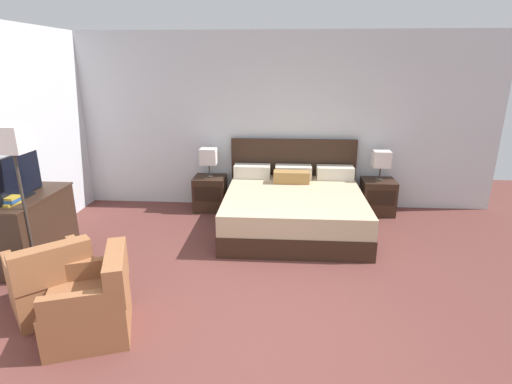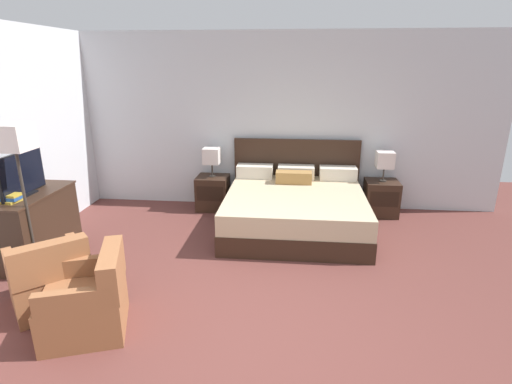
# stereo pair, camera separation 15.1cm
# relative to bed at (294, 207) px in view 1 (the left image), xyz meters

# --- Properties ---
(ground_plane) EXTENTS (10.94, 10.94, 0.00)m
(ground_plane) POSITION_rel_bed_xyz_m (-0.42, -2.67, -0.31)
(ground_plane) COLOR brown
(wall_back) EXTENTS (7.33, 0.06, 2.80)m
(wall_back) POSITION_rel_bed_xyz_m (-0.42, 1.01, 1.09)
(wall_back) COLOR silver
(wall_back) RESTS_ON ground
(bed) EXTENTS (2.04, 2.01, 1.15)m
(bed) POSITION_rel_bed_xyz_m (0.00, 0.00, 0.00)
(bed) COLOR #332116
(bed) RESTS_ON ground
(nightstand_left) EXTENTS (0.51, 0.47, 0.55)m
(nightstand_left) POSITION_rel_bed_xyz_m (-1.36, 0.69, -0.03)
(nightstand_left) COLOR #332116
(nightstand_left) RESTS_ON ground
(nightstand_right) EXTENTS (0.51, 0.47, 0.55)m
(nightstand_right) POSITION_rel_bed_xyz_m (1.36, 0.69, -0.03)
(nightstand_right) COLOR #332116
(nightstand_right) RESTS_ON ground
(table_lamp_left) EXTENTS (0.26, 0.26, 0.47)m
(table_lamp_left) POSITION_rel_bed_xyz_m (-1.36, 0.69, 0.59)
(table_lamp_left) COLOR #332D28
(table_lamp_left) RESTS_ON nightstand_left
(table_lamp_right) EXTENTS (0.26, 0.26, 0.47)m
(table_lamp_right) POSITION_rel_bed_xyz_m (1.36, 0.69, 0.59)
(table_lamp_right) COLOR #332D28
(table_lamp_right) RESTS_ON nightstand_right
(dresser) EXTENTS (0.57, 1.16, 0.84)m
(dresser) POSITION_rel_bed_xyz_m (-3.18, -1.26, 0.12)
(dresser) COLOR #332116
(dresser) RESTS_ON ground
(tv) EXTENTS (0.18, 0.76, 0.50)m
(tv) POSITION_rel_bed_xyz_m (-3.18, -1.29, 0.77)
(tv) COLOR black
(tv) RESTS_ON dresser
(book_red_cover) EXTENTS (0.26, 0.22, 0.03)m
(book_red_cover) POSITION_rel_bed_xyz_m (-3.20, -1.56, 0.54)
(book_red_cover) COLOR gold
(book_red_cover) RESTS_ON dresser
(book_blue_cover) EXTENTS (0.22, 0.17, 0.04)m
(book_blue_cover) POSITION_rel_bed_xyz_m (-3.18, -1.56, 0.58)
(book_blue_cover) COLOR #234C8E
(book_blue_cover) RESTS_ON book_red_cover
(book_small_top) EXTENTS (0.23, 0.16, 0.03)m
(book_small_top) POSITION_rel_bed_xyz_m (-3.17, -1.56, 0.61)
(book_small_top) COLOR gold
(book_small_top) RESTS_ON book_blue_cover
(armchair_by_window) EXTENTS (0.97, 0.97, 0.76)m
(armchair_by_window) POSITION_rel_bed_xyz_m (-2.39, -2.22, -0.02)
(armchair_by_window) COLOR #935B38
(armchair_by_window) RESTS_ON ground
(armchair_companion) EXTENTS (0.87, 0.87, 0.76)m
(armchair_companion) POSITION_rel_bed_xyz_m (-1.82, -2.55, -0.02)
(armchair_companion) COLOR #935B38
(armchair_companion) RESTS_ON ground
(floor_lamp) EXTENTS (0.32, 0.32, 1.73)m
(floor_lamp) POSITION_rel_bed_xyz_m (-2.90, -1.69, 1.15)
(floor_lamp) COLOR #332D28
(floor_lamp) RESTS_ON ground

